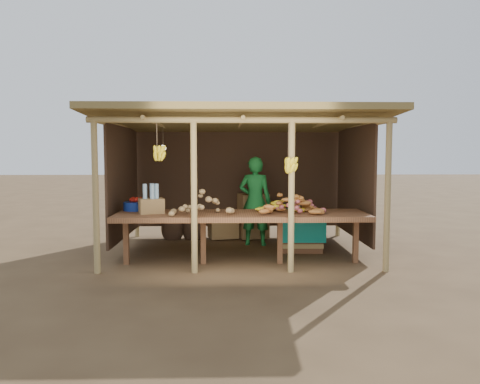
{
  "coord_description": "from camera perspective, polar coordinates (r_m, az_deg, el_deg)",
  "views": [
    {
      "loc": [
        -0.22,
        -8.18,
        1.73
      ],
      "look_at": [
        0.0,
        0.0,
        1.05
      ],
      "focal_mm": 35.0,
      "sensor_mm": 36.0,
      "label": 1
    }
  ],
  "objects": [
    {
      "name": "onion_heap",
      "position": [
        7.41,
        7.16,
        -1.1
      ],
      "size": [
        0.92,
        0.67,
        0.36
      ],
      "primitive_type": null,
      "rotation": [
        0.0,
        0.0,
        -0.22
      ],
      "color": "#B1565A",
      "rests_on": "counter"
    },
    {
      "name": "bottle_box",
      "position": [
        7.36,
        -10.76,
        -1.2
      ],
      "size": [
        0.44,
        0.39,
        0.46
      ],
      "color": "olive",
      "rests_on": "counter"
    },
    {
      "name": "vendor",
      "position": [
        8.78,
        1.84,
        -1.11
      ],
      "size": [
        0.68,
        0.51,
        1.67
      ],
      "primitive_type": "imported",
      "rotation": [
        0.0,
        0.0,
        2.94
      ],
      "color": "#1A7730",
      "rests_on": "ground"
    },
    {
      "name": "stall_structure",
      "position": [
        8.17,
        -0.26,
        6.06
      ],
      "size": [
        4.7,
        3.5,
        2.43
      ],
      "color": "tan",
      "rests_on": "ground"
    },
    {
      "name": "carton_stack",
      "position": [
        9.48,
        0.4,
        -3.36
      ],
      "size": [
        1.26,
        0.56,
        0.89
      ],
      "color": "olive",
      "rests_on": "ground"
    },
    {
      "name": "burlap_sacks",
      "position": [
        9.53,
        -6.98,
        -4.1
      ],
      "size": [
        0.88,
        0.46,
        0.62
      ],
      "color": "#422D1E",
      "rests_on": "ground"
    },
    {
      "name": "sweet_potato_heap",
      "position": [
        7.26,
        5.89,
        -1.21
      ],
      "size": [
        1.09,
        0.87,
        0.36
      ],
      "primitive_type": null,
      "rotation": [
        0.0,
        0.0,
        0.37
      ],
      "color": "#A16229",
      "rests_on": "counter"
    },
    {
      "name": "banana_pile",
      "position": [
        7.49,
        4.96,
        -1.05
      ],
      "size": [
        0.76,
        0.63,
        0.35
      ],
      "primitive_type": null,
      "rotation": [
        0.0,
        0.0,
        -0.43
      ],
      "color": "yellow",
      "rests_on": "counter"
    },
    {
      "name": "potato_heap",
      "position": [
        7.15,
        -4.58,
        -1.27
      ],
      "size": [
        0.98,
        0.69,
        0.36
      ],
      "primitive_type": null,
      "rotation": [
        0.0,
        0.0,
        -0.19
      ],
      "color": "#9D7F51",
      "rests_on": "counter"
    },
    {
      "name": "tarp_crate",
      "position": [
        8.41,
        7.38,
        -4.51
      ],
      "size": [
        0.8,
        0.69,
        0.93
      ],
      "color": "brown",
      "rests_on": "ground"
    },
    {
      "name": "counter",
      "position": [
        7.3,
        0.2,
        -3.05
      ],
      "size": [
        3.9,
        1.05,
        0.8
      ],
      "color": "brown",
      "rests_on": "ground"
    },
    {
      "name": "tomato_basin",
      "position": [
        7.81,
        -12.59,
        -1.57
      ],
      "size": [
        0.4,
        0.4,
        0.21
      ],
      "rotation": [
        0.0,
        0.0,
        0.32
      ],
      "color": "navy",
      "rests_on": "counter"
    },
    {
      "name": "ground",
      "position": [
        8.36,
        0.0,
        -7.19
      ],
      "size": [
        60.0,
        60.0,
        0.0
      ],
      "primitive_type": "plane",
      "color": "brown",
      "rests_on": "ground"
    }
  ]
}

